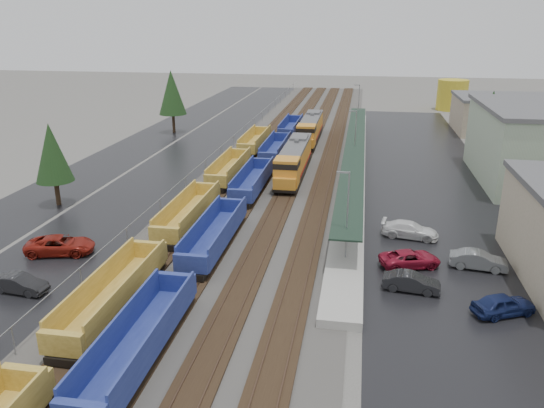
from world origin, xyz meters
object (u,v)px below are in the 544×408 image
(well_string_blue, at_px, (237,204))
(parked_car_east_a, at_px, (411,282))
(parked_car_west_b, at_px, (20,284))
(parked_car_east_e, at_px, (478,260))
(well_string_yellow, at_px, (189,213))
(locomotive_lead, at_px, (294,160))
(storage_tank, at_px, (452,95))
(parked_car_east_c, at_px, (410,230))
(parked_car_east_b, at_px, (410,259))
(parked_car_east_d, at_px, (503,305))
(locomotive_trail, at_px, (310,129))
(parked_car_west_c, at_px, (60,245))

(well_string_blue, distance_m, parked_car_east_a, 21.40)
(parked_car_west_b, bearing_deg, parked_car_east_a, -74.63)
(parked_car_east_e, bearing_deg, well_string_yellow, 86.04)
(parked_car_east_a, bearing_deg, locomotive_lead, 30.77)
(storage_tank, distance_m, parked_car_east_e, 84.39)
(locomotive_lead, relative_size, well_string_yellow, 0.23)
(well_string_blue, bearing_deg, parked_car_east_c, -10.12)
(locomotive_lead, relative_size, parked_car_east_b, 3.76)
(well_string_blue, relative_size, parked_car_west_b, 23.49)
(locomotive_lead, relative_size, storage_tank, 2.78)
(storage_tank, bearing_deg, well_string_blue, -113.06)
(parked_car_west_b, distance_m, parked_car_east_d, 34.55)
(locomotive_lead, xyz_separation_m, well_string_blue, (-4.00, -14.91, -1.06))
(parked_car_west_b, relative_size, parked_car_east_a, 0.98)
(storage_tank, xyz_separation_m, parked_car_east_e, (-9.74, -83.79, -2.60))
(locomotive_lead, bearing_deg, parked_car_east_c, -53.78)
(locomotive_lead, xyz_separation_m, parked_car_west_b, (-16.01, -33.61, -1.58))
(parked_car_east_a, height_order, parked_car_east_e, parked_car_east_e)
(locomotive_trail, bearing_deg, parked_car_west_b, -106.34)
(parked_car_west_c, xyz_separation_m, parked_car_east_e, (34.93, 2.94, -0.05))
(parked_car_east_e, bearing_deg, parked_car_west_c, 102.68)
(parked_car_east_b, bearing_deg, well_string_blue, 40.60)
(parked_car_west_c, height_order, parked_car_east_b, parked_car_west_c)
(well_string_blue, distance_m, parked_car_east_c, 17.45)
(storage_tank, relative_size, parked_car_west_b, 1.61)
(locomotive_trail, height_order, parked_car_west_b, locomotive_trail)
(parked_car_east_c, distance_m, parked_car_east_d, 13.99)
(locomotive_trail, bearing_deg, parked_car_east_b, -74.32)
(storage_tank, height_order, parked_car_east_b, storage_tank)
(parked_car_east_c, xyz_separation_m, parked_car_east_e, (4.97, -5.82, -0.01))
(well_string_yellow, distance_m, parked_car_east_a, 22.91)
(locomotive_lead, distance_m, parked_car_east_e, 29.96)
(parked_car_west_b, bearing_deg, well_string_yellow, -22.40)
(parked_car_west_b, height_order, parked_car_east_b, parked_car_east_b)
(parked_car_east_a, height_order, parked_car_east_c, parked_car_east_c)
(storage_tank, distance_m, parked_car_east_b, 85.70)
(parked_car_east_b, bearing_deg, well_string_yellow, 53.82)
(parked_car_east_a, xyz_separation_m, parked_car_east_e, (5.63, 4.73, 0.04))
(locomotive_lead, xyz_separation_m, parked_car_east_c, (13.17, -17.98, -1.52))
(well_string_yellow, bearing_deg, parked_car_east_a, -26.44)
(locomotive_trail, xyz_separation_m, parked_car_east_b, (12.72, -45.32, -1.58))
(parked_car_east_b, xyz_separation_m, parked_car_east_e, (5.42, 0.52, 0.05))
(well_string_yellow, relative_size, parked_car_east_d, 18.20)
(locomotive_trail, relative_size, parked_car_east_a, 4.39)
(parked_car_west_b, bearing_deg, locomotive_lead, -20.21)
(parked_car_west_c, bearing_deg, locomotive_trail, -32.59)
(parked_car_east_d, bearing_deg, well_string_yellow, 39.92)
(parked_car_east_e, bearing_deg, storage_tank, 1.23)
(parked_car_east_c, xyz_separation_m, parked_car_east_d, (5.27, -12.96, -0.00))
(parked_car_east_e, bearing_deg, parked_car_east_d, -169.77)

